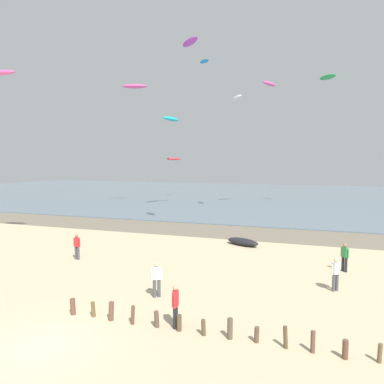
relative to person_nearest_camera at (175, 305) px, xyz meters
The scene contains 19 objects.
ground_plane 4.98m from the person_nearest_camera, 143.33° to the right, with size 160.00×160.00×0.00m, color #C6B58C.
wet_sand_strip 20.17m from the person_nearest_camera, 101.23° to the left, with size 120.00×6.52×0.01m, color #7A6D59.
sea 58.16m from the person_nearest_camera, 93.87° to the left, with size 160.00×70.00×0.10m, color slate.
groyne_near 3.46m from the person_nearest_camera, ahead, with size 16.91×0.36×0.81m.
person_nearest_camera is the anchor object (origin of this frame).
person_mid_beach 8.88m from the person_nearest_camera, 45.87° to the left, with size 0.44×0.42×1.71m.
person_by_waterline 12.20m from the person_nearest_camera, 144.26° to the left, with size 0.57×0.27×1.71m.
person_left_flank 3.36m from the person_nearest_camera, 127.12° to the left, with size 0.49×0.38×1.71m.
person_right_flank 12.15m from the person_nearest_camera, 55.56° to the left, with size 0.44×0.42×1.71m.
grounded_kite 14.83m from the person_nearest_camera, 90.62° to the left, with size 2.81×1.01×0.56m, color black.
kite_aloft_1 41.52m from the person_nearest_camera, 91.73° to the left, with size 3.11×0.99×0.50m, color #E54C99.
kite_aloft_2 38.08m from the person_nearest_camera, 112.45° to the left, with size 3.59×1.15×0.57m, color #19B2B7.
kite_aloft_3 36.18m from the person_nearest_camera, 97.97° to the left, with size 3.27×1.05×0.52m, color white.
kite_aloft_4 45.03m from the person_nearest_camera, 81.15° to the left, with size 2.87×0.92×0.46m, color green.
kite_aloft_5 42.58m from the person_nearest_camera, 119.91° to the left, with size 3.55×1.14×0.57m, color #E54C99.
kite_aloft_6 24.87m from the person_nearest_camera, 107.43° to the left, with size 2.71×0.87×0.43m, color purple.
kite_aloft_8 24.22m from the person_nearest_camera, 152.59° to the left, with size 2.54×0.81×0.41m, color #E54C99.
kite_aloft_9 41.92m from the person_nearest_camera, 111.85° to the left, with size 2.29×0.73×0.37m, color red.
kite_aloft_10 46.67m from the person_nearest_camera, 105.42° to the left, with size 2.11×0.68×0.34m, color #2384D1.
Camera 1 is at (8.97, -9.81, 6.51)m, focal length 33.57 mm.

